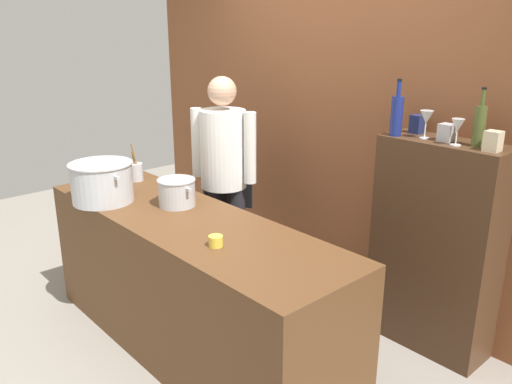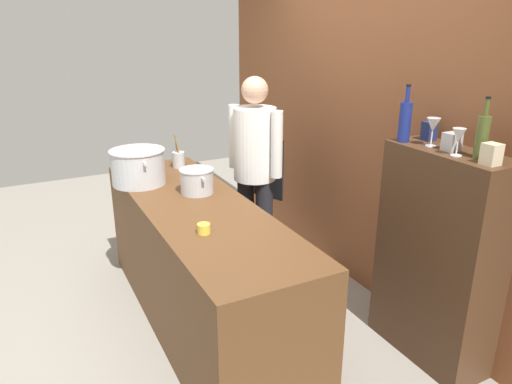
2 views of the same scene
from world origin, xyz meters
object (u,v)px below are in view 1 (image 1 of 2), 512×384
Objects in this scene: wine_bottle_cobalt at (397,115)px; spice_tin_cream at (493,141)px; wine_bottle_olive at (479,125)px; utensil_crock at (136,172)px; stockpot_small at (177,192)px; butter_jar at (216,241)px; stockpot_large at (102,182)px; chef at (224,170)px; spice_tin_silver at (447,133)px; wine_glass_short at (426,118)px; wine_glass_wide at (458,127)px; spice_tin_navy at (417,124)px.

wine_bottle_cobalt is 3.09× the size of spice_tin_cream.
wine_bottle_cobalt is at bearing -169.40° from wine_bottle_olive.
stockpot_small is at bearing -7.40° from utensil_crock.
spice_tin_cream reaches higher than stockpot_small.
wine_bottle_olive is (0.71, 1.31, 0.55)m from butter_jar.
spice_tin_cream is at bearing 35.54° from stockpot_large.
stockpot_large is 0.49m from utensil_crock.
chef reaches higher than spice_tin_silver.
stockpot_large is 1.42× the size of wine_bottle_olive.
wine_glass_wide is at bearing -10.23° from wine_glass_short.
wine_bottle_olive is 0.44m from spice_tin_navy.
stockpot_large is 2.07m from wine_glass_short.
wine_bottle_cobalt is (1.31, 1.32, 0.46)m from stockpot_large.
spice_tin_cream is 0.30m from spice_tin_silver.
wine_bottle_cobalt is 2.97× the size of spice_tin_navy.
stockpot_small is at bearing 91.08° from chef.
chef is 14.35× the size of spice_tin_navy.
butter_jar is at bearing -107.66° from wine_glass_short.
utensil_crock is 1.72× the size of wine_glass_short.
butter_jar is at bearing -116.82° from wine_glass_wide.
spice_tin_cream is at bearing 23.67° from utensil_crock.
butter_jar is (1.07, 0.10, -0.10)m from stockpot_large.
spice_tin_cream is (1.50, 1.04, 0.43)m from stockpot_small.
wine_glass_wide is 0.13m from spice_tin_silver.
utensil_crock is 0.84× the size of wine_bottle_cobalt.
stockpot_small is at bearing -129.55° from spice_tin_navy.
wine_glass_short is 0.15m from spice_tin_silver.
butter_jar is 1.48m from spice_tin_silver.
chef is at bearing -161.75° from spice_tin_silver.
wine_bottle_olive is 0.48m from wine_bottle_cobalt.
butter_jar is at bearing -123.40° from spice_tin_cream.
utensil_crock is 2.41m from spice_tin_cream.
stockpot_large is at bearing -138.81° from spice_tin_silver.
wine_glass_short is at bearing 72.34° from butter_jar.
utensil_crock reaches higher than stockpot_large.
stockpot_small is at bearing -132.29° from wine_bottle_cobalt.
stockpot_small is 1.82× the size of wine_glass_short.
wine_glass_short is (-0.31, -0.03, 0.00)m from wine_bottle_olive.
butter_jar is at bearing -118.64° from wine_bottle_olive.
wine_bottle_olive is at bearing -9.32° from spice_tin_navy.
stockpot_small is 0.71m from butter_jar.
spice_tin_silver is (1.48, 0.49, 0.44)m from chef.
spice_tin_silver is (0.25, -0.08, -0.01)m from spice_tin_navy.
wine_bottle_olive is at bearing 38.71° from wine_glass_wide.
chef reaches higher than spice_tin_navy.
stockpot_large is 4.02× the size of spice_tin_navy.
spice_tin_silver is (0.53, 1.30, 0.48)m from butter_jar.
spice_tin_cream is at bearing 34.70° from stockpot_small.
spice_tin_navy is at bearing 157.32° from wine_glass_wide.
wine_bottle_olive is at bearing 61.36° from butter_jar.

